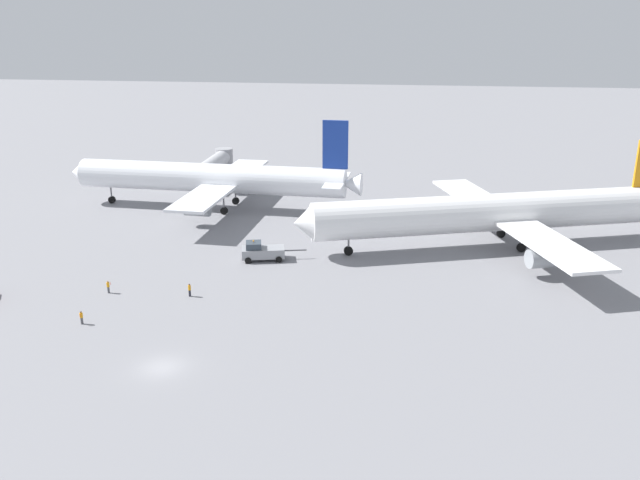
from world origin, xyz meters
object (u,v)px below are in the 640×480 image
at_px(airliner_at_gate_left, 213,179).
at_px(ground_crew_wing_walker_right, 108,287).
at_px(pushback_tug, 262,251).
at_px(airliner_being_pushed, 493,213).
at_px(jet_bridge, 214,163).
at_px(ground_crew_ramp_agent_by_cones, 190,290).
at_px(ground_crew_marshaller_foreground, 81,317).

relative_size(airliner_at_gate_left, ground_crew_wing_walker_right, 33.51).
bearing_deg(pushback_tug, airliner_being_pushed, 18.73).
bearing_deg(ground_crew_wing_walker_right, airliner_being_pushed, 27.77).
bearing_deg(airliner_being_pushed, airliner_at_gate_left, 163.86).
height_order(airliner_being_pushed, jet_bridge, airliner_being_pushed).
distance_m(airliner_at_gate_left, pushback_tug, 29.35).
relative_size(ground_crew_ramp_agent_by_cones, jet_bridge, 0.08).
bearing_deg(airliner_at_gate_left, ground_crew_ramp_agent_by_cones, -77.06).
distance_m(pushback_tug, ground_crew_ramp_agent_by_cones, 15.35).
distance_m(airliner_at_gate_left, ground_crew_ramp_agent_by_cones, 40.48).
xyz_separation_m(airliner_being_pushed, ground_crew_wing_walker_right, (-49.18, -25.90, -4.35)).
bearing_deg(pushback_tug, ground_crew_wing_walker_right, -137.80).
bearing_deg(airliner_at_gate_left, ground_crew_wing_walker_right, -92.10).
bearing_deg(jet_bridge, airliner_being_pushed, -32.25).
relative_size(airliner_at_gate_left, ground_crew_ramp_agent_by_cones, 32.36).
bearing_deg(airliner_at_gate_left, airliner_being_pushed, -16.14).
distance_m(ground_crew_ramp_agent_by_cones, ground_crew_marshaller_foreground, 13.28).
relative_size(airliner_at_gate_left, ground_crew_marshaller_foreground, 34.58).
height_order(ground_crew_wing_walker_right, jet_bridge, jet_bridge).
relative_size(airliner_being_pushed, ground_crew_wing_walker_right, 35.62).
bearing_deg(jet_bridge, ground_crew_marshaller_foreground, -85.21).
distance_m(airliner_being_pushed, ground_crew_marshaller_foreground, 59.53).
distance_m(ground_crew_wing_walker_right, jet_bridge, 60.17).
distance_m(airliner_at_gate_left, airliner_being_pushed, 49.69).
distance_m(airliner_being_pushed, jet_bridge, 63.75).
distance_m(airliner_being_pushed, ground_crew_wing_walker_right, 55.75).
bearing_deg(ground_crew_wing_walker_right, airliner_at_gate_left, 87.90).
distance_m(airliner_at_gate_left, jet_bridge, 21.18).
relative_size(pushback_tug, ground_crew_marshaller_foreground, 5.91).
bearing_deg(airliner_being_pushed, ground_crew_ramp_agent_by_cones, -146.76).
bearing_deg(ground_crew_marshaller_foreground, jet_bridge, 94.79).
height_order(pushback_tug, ground_crew_wing_walker_right, pushback_tug).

